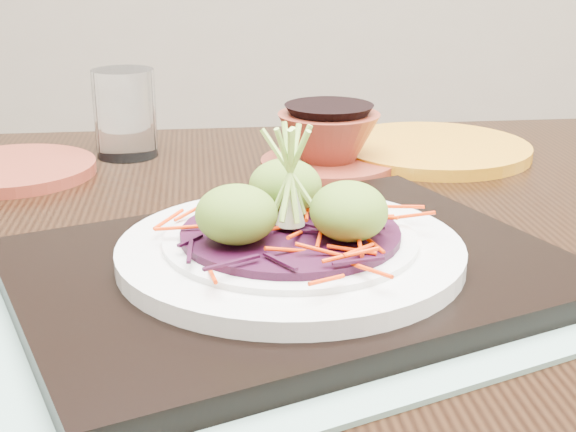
{
  "coord_description": "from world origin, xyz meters",
  "views": [
    {
      "loc": [
        -0.1,
        -0.63,
        1.07
      ],
      "look_at": [
        -0.05,
        -0.07,
        0.87
      ],
      "focal_mm": 50.0,
      "sensor_mm": 36.0,
      "label": 1
    }
  ],
  "objects": [
    {
      "name": "cabbage_bed",
      "position": [
        -0.05,
        -0.09,
        0.87
      ],
      "size": [
        0.16,
        0.16,
        0.01
      ],
      "primitive_type": "cylinder",
      "color": "#300920",
      "rests_on": "white_plate"
    },
    {
      "name": "serving_tray",
      "position": [
        -0.05,
        -0.09,
        0.84
      ],
      "size": [
        0.47,
        0.42,
        0.02
      ],
      "primitive_type": "cube",
      "rotation": [
        0.0,
        0.0,
        0.38
      ],
      "color": "black",
      "rests_on": "placemat"
    },
    {
      "name": "dining_table",
      "position": [
        -0.03,
        -0.01,
        0.72
      ],
      "size": [
        1.34,
        0.91,
        0.82
      ],
      "rotation": [
        0.0,
        0.0,
        0.03
      ],
      "color": "black",
      "rests_on": "ground"
    },
    {
      "name": "placemat",
      "position": [
        -0.05,
        -0.09,
        0.83
      ],
      "size": [
        0.54,
        0.49,
        0.0
      ],
      "primitive_type": "cube",
      "rotation": [
        0.0,
        0.0,
        0.38
      ],
      "color": "gray",
      "rests_on": "dining_table"
    },
    {
      "name": "white_plate",
      "position": [
        -0.05,
        -0.09,
        0.85
      ],
      "size": [
        0.25,
        0.25,
        0.02
      ],
      "color": "silver",
      "rests_on": "serving_tray"
    },
    {
      "name": "guacamole_scoops",
      "position": [
        -0.05,
        -0.09,
        0.89
      ],
      "size": [
        0.14,
        0.12,
        0.04
      ],
      "color": "olive",
      "rests_on": "cabbage_bed"
    },
    {
      "name": "carrot_julienne",
      "position": [
        -0.05,
        -0.09,
        0.87
      ],
      "size": [
        0.19,
        0.19,
        0.01
      ],
      "primitive_type": null,
      "color": "#E93104",
      "rests_on": "cabbage_bed"
    },
    {
      "name": "terracotta_side_plate",
      "position": [
        -0.32,
        0.22,
        0.83
      ],
      "size": [
        0.22,
        0.22,
        0.01
      ],
      "primitive_type": "cylinder",
      "rotation": [
        0.0,
        0.0,
        -0.26
      ],
      "color": "maroon",
      "rests_on": "dining_table"
    },
    {
      "name": "yellow_plate",
      "position": [
        0.15,
        0.27,
        0.83
      ],
      "size": [
        0.25,
        0.25,
        0.01
      ],
      "primitive_type": "cylinder",
      "rotation": [
        0.0,
        0.0,
        0.1
      ],
      "color": "#C17915",
      "rests_on": "dining_table"
    },
    {
      "name": "water_glass",
      "position": [
        -0.2,
        0.29,
        0.87
      ],
      "size": [
        0.08,
        0.08,
        0.1
      ],
      "primitive_type": "cylinder",
      "rotation": [
        0.0,
        0.0,
        -0.13
      ],
      "color": "white",
      "rests_on": "dining_table"
    },
    {
      "name": "scallion_garnish",
      "position": [
        -0.05,
        -0.09,
        0.91
      ],
      "size": [
        0.06,
        0.06,
        0.09
      ],
      "primitive_type": null,
      "color": "#9CCD52",
      "rests_on": "cabbage_bed"
    },
    {
      "name": "terracotta_bowl_set",
      "position": [
        0.02,
        0.22,
        0.85
      ],
      "size": [
        0.18,
        0.18,
        0.06
      ],
      "rotation": [
        0.0,
        0.0,
        -0.25
      ],
      "color": "maroon",
      "rests_on": "dining_table"
    }
  ]
}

